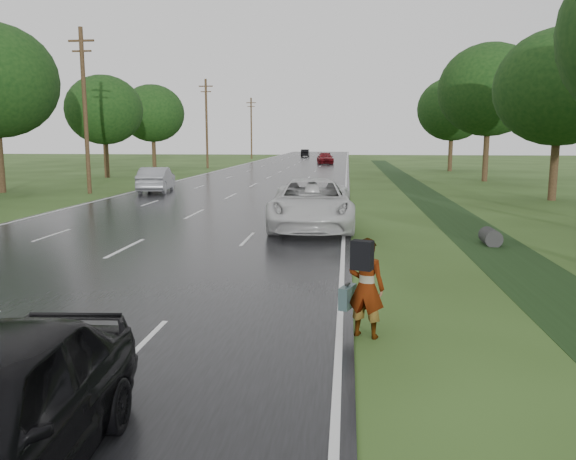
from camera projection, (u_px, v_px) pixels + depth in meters
The scene contains 18 objects.
road at pixel (276, 174), 53.78m from camera, with size 14.00×180.00×0.04m, color black.
edge_stripe_east at pixel (346, 174), 53.07m from camera, with size 0.12×180.00×0.01m, color silver.
edge_stripe_west at pixel (207, 173), 54.48m from camera, with size 0.12×180.00×0.01m, color silver.
center_line at pixel (276, 174), 53.78m from camera, with size 0.12×180.00×0.01m, color silver.
drainage_ditch at pixel (445, 210), 26.78m from camera, with size 2.20×120.00×0.56m.
utility_pole_mid at pixel (85, 109), 34.27m from camera, with size 1.60×0.26×10.00m.
utility_pole_far at pixel (207, 122), 63.71m from camera, with size 1.60×0.26×10.00m.
utility_pole_distant at pixel (251, 127), 93.15m from camera, with size 1.60×0.26×10.00m.
tree_east_c at pixel (560, 87), 30.29m from camera, with size 7.00×7.00×9.29m.
tree_east_d at pixel (489, 90), 43.91m from camera, with size 8.00×8.00×10.76m.
tree_east_f at pixel (452, 109), 57.80m from camera, with size 7.20×7.20×9.62m.
tree_west_d at pixel (104, 110), 48.43m from camera, with size 6.60×6.60×8.80m.
tree_west_f at pixel (153, 113), 62.18m from camera, with size 7.00×7.00×9.29m.
pedestrian at pixel (365, 286), 9.65m from camera, with size 0.85×0.88×1.76m.
white_pickup at pixel (312, 203), 21.42m from camera, with size 3.07×6.67×1.85m, color silver.
silver_sedan at pixel (156, 179), 35.62m from camera, with size 1.67×4.80×1.58m, color gray.
far_car_red at pixel (325, 158), 74.90m from camera, with size 2.05×5.04×1.46m, color maroon.
far_car_dark at pixel (305, 153), 103.47m from camera, with size 1.43×4.10×1.35m, color black.
Camera 1 is at (6.85, -8.52, 3.42)m, focal length 35.00 mm.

